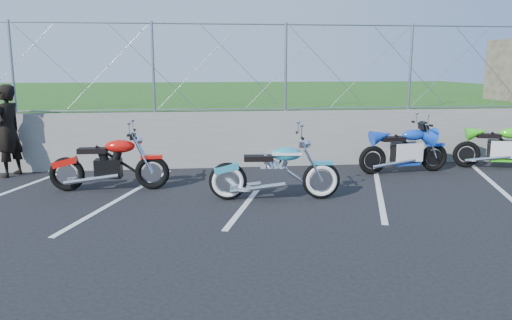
{
  "coord_description": "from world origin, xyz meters",
  "views": [
    {
      "loc": [
        -1.05,
        -7.99,
        2.35
      ],
      "look_at": [
        0.05,
        1.3,
        0.56
      ],
      "focal_mm": 35.0,
      "sensor_mm": 36.0,
      "label": 1
    }
  ],
  "objects": [
    {
      "name": "parking_lines",
      "position": [
        1.2,
        1.0,
        0.0
      ],
      "size": [
        18.29,
        4.31,
        0.01
      ],
      "color": "silver",
      "rests_on": "ground"
    },
    {
      "name": "ground",
      "position": [
        0.0,
        0.0,
        0.0
      ],
      "size": [
        90.0,
        90.0,
        0.0
      ],
      "primitive_type": "plane",
      "color": "black",
      "rests_on": "ground"
    },
    {
      "name": "cruiser_turquoise",
      "position": [
        0.31,
        0.5,
        0.46
      ],
      "size": [
        2.33,
        0.74,
        1.16
      ],
      "rotation": [
        0.0,
        0.0,
        -0.08
      ],
      "color": "black",
      "rests_on": "ground"
    },
    {
      "name": "person_standing",
      "position": [
        -5.05,
        3.03,
        0.98
      ],
      "size": [
        0.71,
        0.84,
        1.96
      ],
      "primitive_type": "imported",
      "rotation": [
        0.0,
        0.0,
        -1.98
      ],
      "color": "black",
      "rests_on": "ground"
    },
    {
      "name": "chain_link_fence",
      "position": [
        0.0,
        3.5,
        2.3
      ],
      "size": [
        28.0,
        0.03,
        2.0
      ],
      "color": "gray",
      "rests_on": "retaining_wall"
    },
    {
      "name": "retaining_wall",
      "position": [
        0.0,
        3.5,
        0.65
      ],
      "size": [
        30.0,
        0.22,
        1.3
      ],
      "primitive_type": "cube",
      "color": "slate",
      "rests_on": "ground"
    },
    {
      "name": "grass_field",
      "position": [
        0.0,
        13.5,
        0.65
      ],
      "size": [
        30.0,
        20.0,
        1.3
      ],
      "primitive_type": "cube",
      "color": "#1E4E14",
      "rests_on": "ground"
    },
    {
      "name": "sportbike_green",
      "position": [
        5.88,
        2.53,
        0.47
      ],
      "size": [
        2.03,
        0.82,
        1.08
      ],
      "rotation": [
        0.0,
        0.0,
        -0.29
      ],
      "color": "black",
      "rests_on": "ground"
    },
    {
      "name": "naked_orange",
      "position": [
        -2.69,
        1.51,
        0.48
      ],
      "size": [
        2.24,
        0.76,
        1.12
      ],
      "rotation": [
        0.0,
        0.0,
        -0.03
      ],
      "color": "black",
      "rests_on": "ground"
    },
    {
      "name": "sportbike_blue",
      "position": [
        3.49,
        2.36,
        0.47
      ],
      "size": [
        2.12,
        0.75,
        1.1
      ],
      "rotation": [
        0.0,
        0.0,
        0.1
      ],
      "color": "black",
      "rests_on": "ground"
    }
  ]
}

